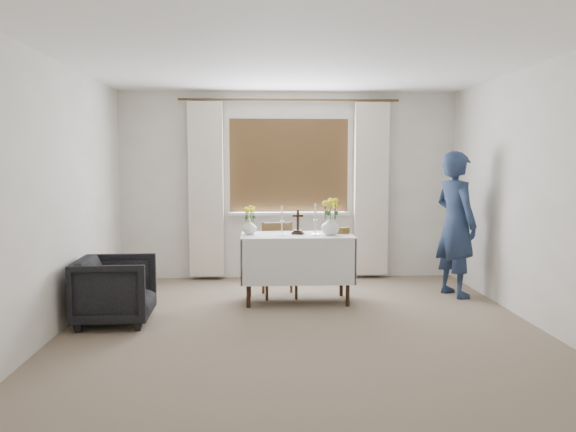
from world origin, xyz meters
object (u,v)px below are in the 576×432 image
object	(u,v)px
wooden_chair	(279,260)
flower_vase_left	(249,227)
altar_table	(297,268)
flower_vase_right	(330,225)
armchair	(115,290)
wooden_cross	(298,222)
person	(456,224)

from	to	relation	value
wooden_chair	flower_vase_left	distance (m)	0.57
altar_table	flower_vase_right	world-z (taller)	flower_vase_right
armchair	wooden_cross	bearing A→B (deg)	-68.66
flower_vase_left	flower_vase_right	distance (m)	0.90
altar_table	wooden_cross	world-z (taller)	wooden_cross
wooden_cross	flower_vase_left	bearing A→B (deg)	-165.04
person	altar_table	bearing A→B (deg)	76.13
flower_vase_right	person	bearing A→B (deg)	9.31
altar_table	wooden_cross	distance (m)	0.52
altar_table	wooden_cross	bearing A→B (deg)	63.09
armchair	person	bearing A→B (deg)	-77.42
person	flower_vase_left	world-z (taller)	person
wooden_chair	flower_vase_right	xyz separation A→B (m)	(0.55, -0.31, 0.44)
person	armchair	bearing A→B (deg)	84.75
armchair	flower_vase_left	size ratio (longest dim) A/B	4.27
person	flower_vase_right	size ratio (longest dim) A/B	8.01
altar_table	flower_vase_left	world-z (taller)	flower_vase_left
person	wooden_cross	bearing A→B (deg)	75.37
wooden_chair	wooden_cross	world-z (taller)	wooden_cross
altar_table	armchair	bearing A→B (deg)	-157.29
armchair	flower_vase_right	world-z (taller)	flower_vase_right
wooden_cross	wooden_chair	bearing A→B (deg)	149.64
wooden_cross	flower_vase_left	size ratio (longest dim) A/B	1.64
armchair	person	size ratio (longest dim) A/B	0.43
wooden_chair	person	distance (m)	2.10
altar_table	armchair	size ratio (longest dim) A/B	1.72
flower_vase_left	flower_vase_right	world-z (taller)	flower_vase_right
wooden_chair	person	size ratio (longest dim) A/B	0.51
wooden_cross	flower_vase_left	world-z (taller)	wooden_cross
person	wooden_cross	xyz separation A→B (m)	(-1.86, -0.17, 0.05)
person	flower_vase_left	distance (m)	2.40
wooden_cross	altar_table	bearing A→B (deg)	-98.95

